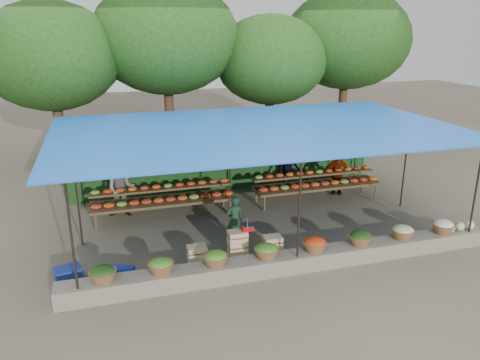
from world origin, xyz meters
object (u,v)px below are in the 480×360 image
object	(u,v)px
crate_counter	(236,249)
weighing_scale	(247,227)
blue_crate_front	(121,275)
vendor_seated	(235,220)
blue_crate_back	(68,275)

from	to	relation	value
crate_counter	weighing_scale	bearing A→B (deg)	0.00
crate_counter	blue_crate_front	size ratio (longest dim) A/B	4.29
crate_counter	weighing_scale	size ratio (longest dim) A/B	7.49
vendor_seated	blue_crate_front	world-z (taller)	vendor_seated
blue_crate_back	blue_crate_front	bearing A→B (deg)	-31.57
crate_counter	blue_crate_back	size ratio (longest dim) A/B	4.17
crate_counter	blue_crate_front	xyz separation A→B (m)	(-2.75, -0.24, -0.15)
vendor_seated	blue_crate_back	distance (m)	4.23
blue_crate_back	crate_counter	bearing A→B (deg)	-15.58
crate_counter	blue_crate_back	distance (m)	3.89
blue_crate_front	blue_crate_back	bearing A→B (deg)	-178.01
weighing_scale	blue_crate_front	world-z (taller)	weighing_scale
weighing_scale	blue_crate_front	distance (m)	3.11
crate_counter	weighing_scale	xyz separation A→B (m)	(0.27, 0.00, 0.53)
blue_crate_front	weighing_scale	bearing A→B (deg)	24.34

